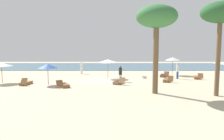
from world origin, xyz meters
TOP-DOWN VIEW (x-y plane):
  - ground_plane at (0.00, 0.00)m, footprint 60.00×60.00m
  - ocean_water at (0.00, 17.00)m, footprint 48.00×16.00m
  - umbrella_0 at (8.74, 3.93)m, footprint 1.99×1.99m
  - umbrella_1 at (-10.39, -2.19)m, footprint 2.11×2.11m
  - umbrella_2 at (0.32, 1.03)m, footprint 2.10×2.10m
  - umbrella_3 at (-5.39, -3.20)m, footprint 1.87×1.87m
  - lounger_0 at (-3.56, -4.43)m, footprint 1.25×1.77m
  - lounger_1 at (1.49, -2.77)m, footprint 1.24×1.76m
  - lounger_2 at (6.60, -1.48)m, footprint 1.13×1.78m
  - lounger_3 at (-7.55, -3.28)m, footprint 0.85×1.73m
  - lounger_4 at (7.19, 2.33)m, footprint 1.15×1.77m
  - lounger_5 at (10.62, 0.64)m, footprint 1.01×1.78m
  - person_0 at (8.39, 0.67)m, footprint 0.36×0.36m
  - person_1 at (1.70, -1.27)m, footprint 0.49×0.49m
  - person_2 at (-3.40, 5.32)m, footprint 0.44×0.44m
  - palm_0 at (8.57, -7.94)m, footprint 2.77×2.77m
  - palm_2 at (4.19, -7.07)m, footprint 3.14×3.14m
  - dog at (4.56, 0.98)m, footprint 0.75×0.71m

SIDE VIEW (x-z plane):
  - ground_plane at x=0.00m, z-range 0.00..0.00m
  - ocean_water at x=0.00m, z-range 0.00..0.06m
  - lounger_5 at x=10.62m, z-range -0.18..0.52m
  - lounger_0 at x=-3.56m, z-range -0.18..0.52m
  - lounger_2 at x=6.60m, z-range -0.18..0.52m
  - lounger_3 at x=-7.55m, z-range -0.19..0.53m
  - lounger_1 at x=1.49m, z-range -0.18..0.53m
  - lounger_4 at x=7.19m, z-range -0.18..0.53m
  - dog at x=4.56m, z-range 0.01..0.38m
  - person_1 at x=1.70m, z-range 0.00..1.66m
  - person_2 at x=-3.40m, z-range 0.01..1.78m
  - person_0 at x=8.39m, z-range 0.04..1.91m
  - umbrella_3 at x=-5.39m, z-range 0.80..2.82m
  - umbrella_1 at x=-10.39m, z-range 0.85..2.90m
  - umbrella_2 at x=0.32m, z-range 0.92..3.11m
  - umbrella_0 at x=8.74m, z-range 0.96..3.30m
  - palm_2 at x=4.19m, z-range 2.36..9.14m
  - palm_0 at x=8.57m, z-range 2.50..9.34m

